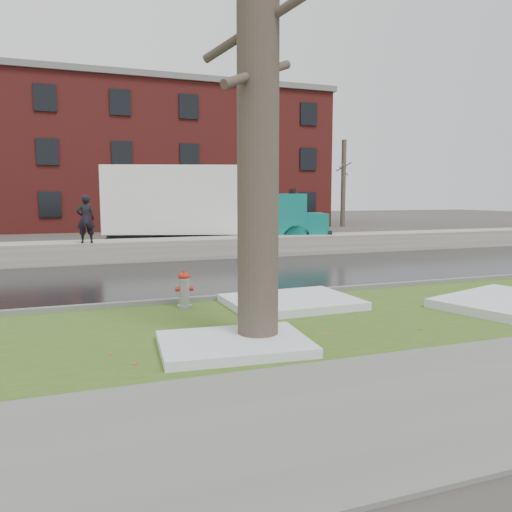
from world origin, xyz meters
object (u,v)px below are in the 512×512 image
object	(u,v)px
box_truck	(202,206)
worker	(86,219)
fire_hydrant	(184,288)
tree	(258,79)

from	to	relation	value
box_truck	worker	size ratio (longest dim) A/B	6.62
box_truck	fire_hydrant	bearing A→B (deg)	-87.85
tree	worker	world-z (taller)	tree
tree	fire_hydrant	bearing A→B (deg)	101.77
fire_hydrant	box_truck	size ratio (longest dim) A/B	0.07
fire_hydrant	worker	size ratio (longest dim) A/B	0.47
fire_hydrant	box_truck	world-z (taller)	box_truck
fire_hydrant	worker	world-z (taller)	worker
box_truck	worker	xyz separation A→B (m)	(-4.74, -3.14, -0.32)
box_truck	worker	bearing A→B (deg)	-128.48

